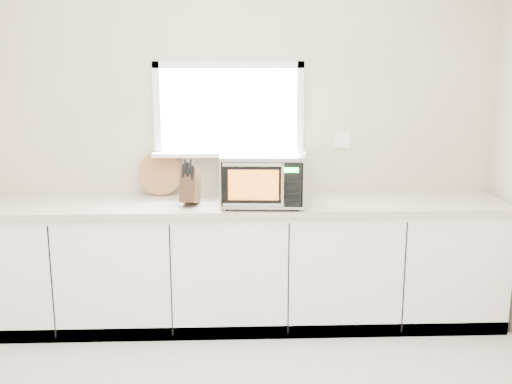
{
  "coord_description": "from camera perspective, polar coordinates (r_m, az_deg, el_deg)",
  "views": [
    {
      "loc": [
        0.03,
        -2.46,
        1.89
      ],
      "look_at": [
        0.18,
        1.55,
        1.02
      ],
      "focal_mm": 42.0,
      "sensor_mm": 36.0,
      "label": 1
    }
  ],
  "objects": [
    {
      "name": "back_wall",
      "position": [
        4.48,
        -2.57,
        5.47
      ],
      "size": [
        4.0,
        0.17,
        2.7
      ],
      "color": "beige",
      "rests_on": "ground"
    },
    {
      "name": "cabinets",
      "position": [
        4.4,
        -2.48,
        -7.02
      ],
      "size": [
        3.92,
        0.6,
        0.88
      ],
      "primitive_type": "cube",
      "color": "white",
      "rests_on": "ground"
    },
    {
      "name": "countertop",
      "position": [
        4.26,
        -2.54,
        -1.22
      ],
      "size": [
        3.92,
        0.64,
        0.04
      ],
      "primitive_type": "cube",
      "color": "#BAA699",
      "rests_on": "cabinets"
    },
    {
      "name": "microwave",
      "position": [
        4.13,
        0.62,
        1.33
      ],
      "size": [
        0.59,
        0.49,
        0.36
      ],
      "rotation": [
        0.0,
        0.0,
        -0.06
      ],
      "color": "black",
      "rests_on": "countertop"
    },
    {
      "name": "knife_block",
      "position": [
        4.16,
        -6.28,
        0.67
      ],
      "size": [
        0.15,
        0.24,
        0.33
      ],
      "rotation": [
        0.0,
        0.0,
        -0.18
      ],
      "color": "#422E17",
      "rests_on": "countertop"
    },
    {
      "name": "cutting_board",
      "position": [
        4.5,
        -9.11,
        1.74
      ],
      "size": [
        0.33,
        0.08,
        0.32
      ],
      "primitive_type": "cylinder",
      "rotation": [
        1.4,
        0.0,
        0.0
      ],
      "color": "#A5603F",
      "rests_on": "countertop"
    },
    {
      "name": "coffee_grinder",
      "position": [
        4.41,
        1.19,
        1.07
      ],
      "size": [
        0.15,
        0.15,
        0.24
      ],
      "rotation": [
        0.0,
        0.0,
        -0.12
      ],
      "color": "#B0B2B7",
      "rests_on": "countertop"
    }
  ]
}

